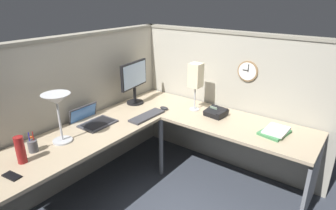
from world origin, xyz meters
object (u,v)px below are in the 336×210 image
(computer_mouse, at_px, (164,108))
(monitor, at_px, (134,79))
(laptop, at_px, (91,120))
(keyboard, at_px, (147,116))
(pen_cup, at_px, (33,146))
(thermos_flask, at_px, (20,150))
(wall_clock, at_px, (248,71))
(cell_phone, at_px, (12,176))
(desk_lamp_paper, at_px, (196,77))
(desk_lamp_dome, at_px, (57,103))
(office_phone, at_px, (216,113))
(book_stack, at_px, (275,131))

(computer_mouse, bearing_deg, monitor, 96.44)
(laptop, distance_m, keyboard, 0.57)
(pen_cup, height_order, thermos_flask, thermos_flask)
(pen_cup, bearing_deg, wall_clock, -29.56)
(cell_phone, bearing_deg, thermos_flask, 31.70)
(desk_lamp_paper, bearing_deg, desk_lamp_dome, 157.48)
(laptop, bearing_deg, monitor, 0.72)
(cell_phone, distance_m, wall_clock, 2.35)
(laptop, distance_m, office_phone, 1.30)
(keyboard, distance_m, computer_mouse, 0.27)
(monitor, relative_size, keyboard, 1.16)
(book_stack, bearing_deg, monitor, 97.07)
(cell_phone, bearing_deg, monitor, 2.46)
(desk_lamp_paper, height_order, wall_clock, wall_clock)
(cell_phone, height_order, thermos_flask, thermos_flask)
(computer_mouse, distance_m, desk_lamp_dome, 1.21)
(keyboard, relative_size, book_stack, 1.37)
(monitor, height_order, office_phone, monitor)
(laptop, distance_m, computer_mouse, 0.81)
(laptop, distance_m, thermos_flask, 0.82)
(computer_mouse, bearing_deg, pen_cup, 166.95)
(keyboard, relative_size, computer_mouse, 4.13)
(desk_lamp_dome, xyz_separation_m, thermos_flask, (-0.38, -0.04, -0.25))
(keyboard, height_order, desk_lamp_dome, desk_lamp_dome)
(thermos_flask, bearing_deg, wall_clock, -25.86)
(cell_phone, distance_m, desk_lamp_paper, 1.93)
(desk_lamp_dome, xyz_separation_m, pen_cup, (-0.24, 0.04, -0.31))
(laptop, height_order, desk_lamp_dome, desk_lamp_dome)
(computer_mouse, relative_size, desk_lamp_paper, 0.20)
(keyboard, distance_m, desk_lamp_paper, 0.67)
(laptop, height_order, thermos_flask, thermos_flask)
(pen_cup, bearing_deg, book_stack, -44.73)
(desk_lamp_dome, xyz_separation_m, desk_lamp_paper, (1.32, -0.55, 0.02))
(pen_cup, xyz_separation_m, desk_lamp_paper, (1.57, -0.59, 0.33))
(monitor, distance_m, book_stack, 1.62)
(cell_phone, bearing_deg, computer_mouse, -11.56)
(monitor, height_order, wall_clock, wall_clock)
(computer_mouse, bearing_deg, thermos_flask, 171.30)
(monitor, relative_size, thermos_flask, 2.27)
(office_phone, bearing_deg, computer_mouse, 108.88)
(desk_lamp_dome, height_order, thermos_flask, desk_lamp_dome)
(monitor, height_order, keyboard, monitor)
(computer_mouse, relative_size, cell_phone, 0.72)
(laptop, distance_m, desk_lamp_dome, 0.55)
(desk_lamp_dome, distance_m, wall_clock, 1.91)
(desk_lamp_paper, bearing_deg, computer_mouse, 126.31)
(office_phone, bearing_deg, laptop, 133.46)
(pen_cup, relative_size, desk_lamp_paper, 0.34)
(thermos_flask, relative_size, office_phone, 0.97)
(keyboard, bearing_deg, book_stack, -69.27)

